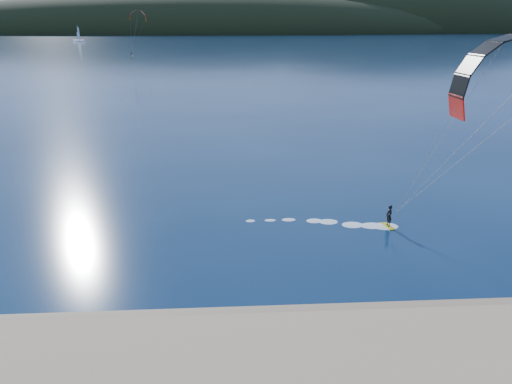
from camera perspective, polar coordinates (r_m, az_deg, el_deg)
wet_sand at (r=25.02m, az=-5.74°, el=-15.19°), size 220.00×2.50×0.10m
headland at (r=761.48m, az=-3.64°, el=18.40°), size 1200.00×310.00×140.00m
kitesurfer_near at (r=32.49m, az=27.28°, el=9.53°), size 19.52×7.31×13.03m
kitesurfer_far at (r=226.60m, az=-13.93°, el=19.29°), size 9.16×6.75×17.91m
sailboat at (r=425.05m, az=-20.36°, el=16.57°), size 8.99×5.68×12.61m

